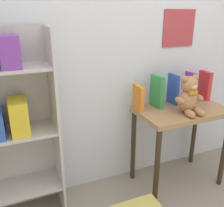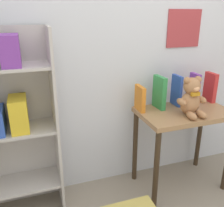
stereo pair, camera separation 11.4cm
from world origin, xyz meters
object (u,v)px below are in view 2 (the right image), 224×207
at_px(book_standing_green, 159,92).
at_px(book_standing_purple, 194,89).
at_px(teddy_bear, 191,98).
at_px(book_standing_red, 210,87).
at_px(book_standing_orange, 140,98).
at_px(display_table, 183,124).
at_px(bookshelf_side, 8,116).
at_px(book_standing_blue, 176,90).

height_order(book_standing_green, book_standing_purple, book_standing_green).
relative_size(teddy_bear, book_standing_red, 1.17).
relative_size(book_standing_orange, book_standing_purple, 0.76).
height_order(display_table, teddy_bear, teddy_bear).
distance_m(teddy_bear, book_standing_orange, 0.37).
relative_size(book_standing_purple, book_standing_red, 1.03).
bearing_deg(bookshelf_side, display_table, -6.17).
relative_size(bookshelf_side, teddy_bear, 4.57).
height_order(teddy_bear, book_standing_green, teddy_bear).
bearing_deg(bookshelf_side, book_standing_green, -0.72).
xyz_separation_m(display_table, book_standing_green, (-0.16, 0.12, 0.24)).
relative_size(bookshelf_side, book_standing_orange, 6.86).
bearing_deg(book_standing_blue, bookshelf_side, -179.31).
bearing_deg(book_standing_red, book_standing_green, -177.76).
bearing_deg(book_standing_green, teddy_bear, -55.70).
bearing_deg(book_standing_purple, book_standing_red, 0.55).
bearing_deg(book_standing_red, book_standing_orange, -178.39).
xyz_separation_m(display_table, book_standing_blue, (-0.00, 0.13, 0.23)).
bearing_deg(book_standing_blue, book_standing_purple, -2.04).
xyz_separation_m(bookshelf_side, book_standing_red, (1.58, -0.01, 0.05)).
distance_m(book_standing_green, book_standing_red, 0.48).
distance_m(display_table, book_standing_purple, 0.31).
bearing_deg(book_standing_purple, book_standing_orange, 179.85).
xyz_separation_m(bookshelf_side, book_standing_orange, (0.94, -0.01, 0.02)).
distance_m(bookshelf_side, book_standing_blue, 1.26).
xyz_separation_m(display_table, book_standing_red, (0.32, 0.13, 0.23)).
bearing_deg(book_standing_green, bookshelf_side, 176.91).
xyz_separation_m(book_standing_blue, book_standing_red, (0.32, -0.01, -0.00)).
xyz_separation_m(book_standing_green, book_standing_red, (0.48, 0.01, -0.01)).
bearing_deg(book_standing_blue, display_table, -89.23).
bearing_deg(book_standing_blue, book_standing_red, -0.33).
height_order(bookshelf_side, book_standing_green, bookshelf_side).
relative_size(teddy_bear, book_standing_green, 1.13).
relative_size(book_standing_orange, book_standing_green, 0.75).
distance_m(book_standing_orange, book_standing_purple, 0.49).
distance_m(display_table, book_standing_red, 0.42).
bearing_deg(book_standing_blue, teddy_bear, -92.49).
relative_size(book_standing_green, book_standing_red, 1.04).
distance_m(bookshelf_side, display_table, 1.28).
relative_size(teddy_bear, book_standing_blue, 1.16).
bearing_deg(teddy_bear, display_table, 81.19).
xyz_separation_m(bookshelf_side, display_table, (1.26, -0.14, -0.18)).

